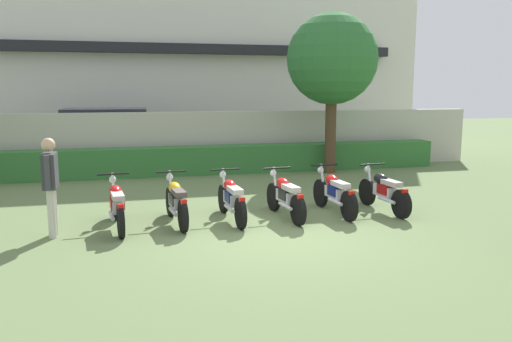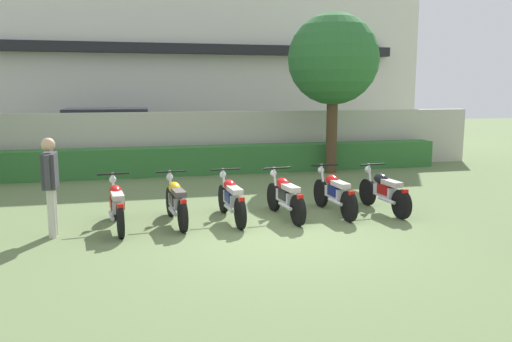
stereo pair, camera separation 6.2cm
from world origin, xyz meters
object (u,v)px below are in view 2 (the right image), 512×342
Objects in this scene: motorcycle_in_row_4 at (334,192)px; inspector_person at (50,178)px; motorcycle_in_row_1 at (176,201)px; tree_far_side at (333,60)px; motorcycle_in_row_0 at (117,205)px; motorcycle_in_row_3 at (285,196)px; parked_car at (112,137)px; motorcycle_in_row_5 at (384,191)px; motorcycle_in_row_2 at (231,198)px.

inspector_person reaches higher than motorcycle_in_row_4.
inspector_person reaches higher than motorcycle_in_row_1.
tree_far_side is 2.48× the size of motorcycle_in_row_0.
motorcycle_in_row_0 is 3.23m from motorcycle_in_row_3.
motorcycle_in_row_4 reaches higher than motorcycle_in_row_3.
parked_car is 8.45m from motorcycle_in_row_0.
motorcycle_in_row_1 is 2.26m from inspector_person.
parked_car is 9.54m from motorcycle_in_row_4.
motorcycle_in_row_0 is 5.38m from motorcycle_in_row_5.
motorcycle_in_row_4 is 5.42m from inspector_person.
inspector_person is at bearing -92.77° from parked_car.
parked_car is 8.72m from inspector_person.
motorcycle_in_row_5 is (1.07, -0.08, -0.00)m from motorcycle_in_row_4.
parked_car is 2.46× the size of motorcycle_in_row_3.
tree_far_side reaches higher than inspector_person.
tree_far_side reaches higher than motorcycle_in_row_2.
motorcycle_in_row_4 is (2.15, 0.02, 0.01)m from motorcycle_in_row_2.
motorcycle_in_row_4 is (-1.91, -4.91, -2.94)m from tree_far_side.
motorcycle_in_row_2 is 3.22m from motorcycle_in_row_5.
motorcycle_in_row_1 is (1.40, -8.36, -0.49)m from parked_car.
motorcycle_in_row_1 and motorcycle_in_row_3 have the same top height.
motorcycle_in_row_0 is 1.02× the size of motorcycle_in_row_5.
motorcycle_in_row_3 is (3.54, -8.42, -0.49)m from parked_car.
inspector_person is (-4.30, -0.26, 0.58)m from motorcycle_in_row_3.
parked_car is 2.44× the size of motorcycle_in_row_5.
motorcycle_in_row_2 is 1.02× the size of motorcycle_in_row_5.
motorcycle_in_row_5 is at bearing -99.49° from tree_far_side.
motorcycle_in_row_5 is (2.15, 0.00, 0.00)m from motorcycle_in_row_3.
motorcycle_in_row_0 is at bearing 84.80° from motorcycle_in_row_3.
motorcycle_in_row_2 is 1.11× the size of inspector_person.
tree_far_side reaches higher than parked_car.
motorcycle_in_row_0 is 2.15m from motorcycle_in_row_2.
motorcycle_in_row_3 is (2.14, -0.06, -0.00)m from motorcycle_in_row_1.
motorcycle_in_row_0 is 1.05× the size of motorcycle_in_row_1.
motorcycle_in_row_4 reaches higher than motorcycle_in_row_1.
tree_far_side reaches higher than motorcycle_in_row_0.
motorcycle_in_row_5 is at bearing -53.74° from parked_car.
motorcycle_in_row_3 is at bearing -97.35° from motorcycle_in_row_1.
motorcycle_in_row_1 and motorcycle_in_row_5 have the same top height.
motorcycle_in_row_0 is 1.03× the size of motorcycle_in_row_3.
motorcycle_in_row_0 is at bearing 88.15° from motorcycle_in_row_4.
parked_car is at bearing 152.29° from tree_far_side.
motorcycle_in_row_4 is at bearing -90.71° from motorcycle_in_row_3.
tree_far_side is 8.50m from motorcycle_in_row_0.
motorcycle_in_row_5 is at bearing -95.18° from motorcycle_in_row_3.
motorcycle_in_row_1 is at bearing 86.87° from motorcycle_in_row_2.
parked_car reaches higher than motorcycle_in_row_5.
motorcycle_in_row_0 is 4.31m from motorcycle_in_row_4.
motorcycle_in_row_1 is 0.96× the size of motorcycle_in_row_2.
inspector_person reaches higher than motorcycle_in_row_3.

